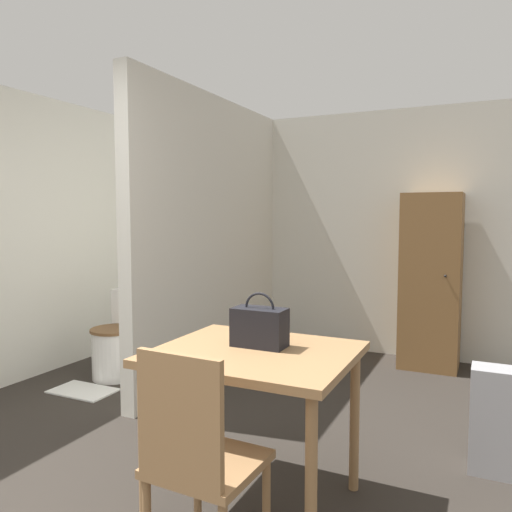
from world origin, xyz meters
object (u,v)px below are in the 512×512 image
toilet (119,341)px  wooden_chair (198,455)px  dining_table (255,369)px  wooden_cabinet (431,281)px  space_heater (498,421)px  handbag (260,327)px

toilet → wooden_chair: bearing=-42.9°
dining_table → wooden_cabinet: size_ratio=0.57×
space_heater → handbag: bearing=-144.7°
dining_table → toilet: bearing=146.8°
dining_table → toilet: (-1.96, 1.28, -0.38)m
wooden_cabinet → handbag: bearing=-101.1°
wooden_chair → toilet: wooden_chair is taller
space_heater → dining_table: bearing=-142.2°
wooden_chair → handbag: (-0.02, 0.61, 0.39)m
dining_table → space_heater: size_ratio=1.58×
dining_table → wooden_cabinet: wooden_cabinet is taller
handbag → space_heater: size_ratio=0.46×
handbag → wooden_cabinet: 2.75m
dining_table → wooden_cabinet: (0.52, 2.77, 0.13)m
dining_table → wooden_chair: wooden_chair is taller
wooden_cabinet → space_heater: (0.57, -1.92, -0.52)m
dining_table → wooden_chair: bearing=-89.0°
handbag → wooden_cabinet: size_ratio=0.17×
space_heater → toilet: bearing=171.9°
dining_table → space_heater: (1.09, 0.85, -0.39)m
wooden_chair → wooden_cabinet: bearing=83.6°
dining_table → space_heater: 1.44m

